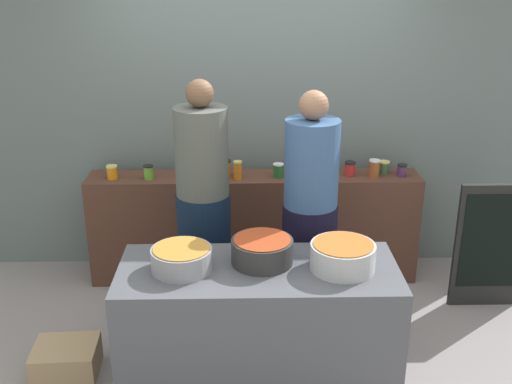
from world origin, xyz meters
TOP-DOWN VIEW (x-y plane):
  - ground at (0.00, 0.00)m, footprint 12.00×12.00m
  - storefront_wall at (0.00, 1.45)m, footprint 4.80×0.12m
  - display_shelf at (0.00, 1.10)m, footprint 2.70×0.36m
  - prep_table at (0.00, -0.30)m, footprint 1.70×0.70m
  - preserve_jar_0 at (-1.13, 1.06)m, footprint 0.09×0.09m
  - preserve_jar_1 at (-0.84, 1.05)m, footprint 0.08×0.08m
  - preserve_jar_2 at (-0.52, 1.07)m, footprint 0.07×0.07m
  - preserve_jar_3 at (-0.23, 1.09)m, footprint 0.09×0.09m
  - preserve_jar_4 at (-0.13, 1.03)m, footprint 0.07×0.07m
  - preserve_jar_5 at (0.19, 1.06)m, footprint 0.09×0.09m
  - preserve_jar_6 at (0.45, 1.05)m, footprint 0.08×0.08m
  - preserve_jar_7 at (0.78, 1.09)m, footprint 0.09×0.09m
  - preserve_jar_8 at (0.97, 1.06)m, footprint 0.09×0.09m
  - preserve_jar_9 at (1.06, 1.13)m, footprint 0.09×0.09m
  - preserve_jar_10 at (1.19, 1.07)m, footprint 0.08×0.08m
  - cooking_pot_left at (-0.46, -0.31)m, footprint 0.37×0.37m
  - cooking_pot_center at (0.02, -0.23)m, footprint 0.38×0.38m
  - cooking_pot_right at (0.50, -0.32)m, footprint 0.39×0.39m
  - cook_with_tongs at (-0.37, 0.43)m, footprint 0.38×0.38m
  - cook_in_cap at (0.37, 0.29)m, footprint 0.38×0.38m
  - bread_crate at (-1.25, -0.22)m, footprint 0.42×0.36m
  - chalkboard_sign at (1.78, 0.59)m, footprint 0.53×0.05m

SIDE VIEW (x-z plane):
  - ground at x=0.00m, z-range 0.00..0.00m
  - bread_crate at x=-1.25m, z-range 0.00..0.21m
  - prep_table at x=0.00m, z-range 0.00..0.81m
  - display_shelf at x=0.00m, z-range 0.00..0.91m
  - chalkboard_sign at x=1.78m, z-range 0.01..1.01m
  - cook_in_cap at x=0.37m, z-range -0.08..1.68m
  - cook_with_tongs at x=-0.37m, z-range -0.08..1.73m
  - cooking_pot_left at x=-0.46m, z-range 0.80..0.95m
  - cooking_pot_center at x=0.02m, z-range 0.80..0.96m
  - cooking_pot_right at x=0.50m, z-range 0.80..0.97m
  - preserve_jar_10 at x=1.19m, z-range 0.91..1.00m
  - preserve_jar_6 at x=0.45m, z-range 0.91..1.01m
  - preserve_jar_9 at x=1.06m, z-range 0.91..1.01m
  - preserve_jar_0 at x=-1.13m, z-range 0.91..1.02m
  - preserve_jar_1 at x=-0.84m, z-range 0.91..1.02m
  - preserve_jar_5 at x=0.19m, z-range 0.91..1.02m
  - preserve_jar_7 at x=0.78m, z-range 0.91..1.02m
  - preserve_jar_2 at x=-0.52m, z-range 0.91..1.02m
  - preserve_jar_3 at x=-0.23m, z-range 0.91..1.05m
  - preserve_jar_8 at x=0.97m, z-range 0.91..1.05m
  - preserve_jar_4 at x=-0.13m, z-range 0.91..1.05m
  - storefront_wall at x=0.00m, z-range 0.00..3.00m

